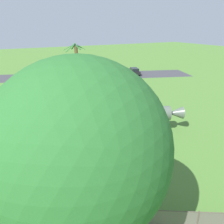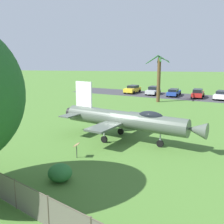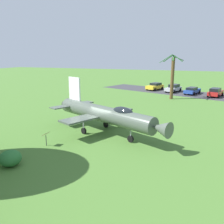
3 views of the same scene
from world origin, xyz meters
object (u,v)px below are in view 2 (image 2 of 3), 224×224
Objects in this scene: parked_car_white at (221,95)px; parked_car_blue at (174,92)px; parked_car_yellow at (132,89)px; display_jet at (128,120)px; shrub_near_fence at (60,173)px; parked_car_red at (198,93)px; info_plaque at (77,147)px; palm_tree at (159,79)px; parked_car_silver at (153,90)px.

parked_car_white is 8.20m from parked_car_blue.
display_jet is at bearing 23.52° from parked_car_yellow.
shrub_near_fence is 0.30× the size of parked_car_red.
parked_car_red is at bearing -83.85° from parked_car_white.
parked_car_red is at bearing 155.63° from info_plaque.
info_plaque is at bearing -15.00° from palm_tree.
info_plaque is 0.23× the size of parked_car_red.
display_jet is at bearing 157.52° from shrub_near_fence.
parked_car_yellow is at bearing 116.39° from display_jet.
palm_tree is at bearing 21.11° from parked_car_silver.
parked_car_silver reaches higher than parked_car_white.
parked_car_yellow is (-2.94, -7.76, 0.08)m from parked_car_blue.
palm_tree is at bearing 46.78° from parked_car_yellow.
parked_car_red reaches higher than parked_car_blue.
parked_car_red is (-5.34, 7.14, -2.93)m from palm_tree.
parked_car_blue is 1.03× the size of parked_car_silver.
shrub_near_fence is at bearing 17.92° from parked_car_yellow.
display_jet is 2.68× the size of parked_car_yellow.
shrub_near_fence is at bearing -178.60° from parked_car_blue.
display_jet reaches higher than parked_car_red.
parked_car_white is at bearing -91.48° from parked_car_blue.
parked_car_yellow is at bearing 85.28° from parked_car_red.
parked_car_red reaches higher than info_plaque.
parked_car_white is (-25.22, 14.27, -1.21)m from display_jet.
info_plaque is 0.22× the size of parked_car_white.
parked_car_blue is (-6.78, 3.09, -3.02)m from palm_tree.
shrub_near_fence is (29.42, -6.87, -3.18)m from palm_tree.
parked_car_white is at bearing -91.16° from parked_car_red.
palm_tree is at bearing 104.85° from display_jet.
display_jet is 29.00m from parked_car_white.
parked_car_blue is at bearing -85.31° from parked_car_white.
shrub_near_fence is 0.30× the size of parked_car_silver.
info_plaque is 33.79m from parked_car_blue.
parked_car_red reaches higher than shrub_near_fence.
parked_car_white is at bearing 84.52° from display_jet.
parked_car_silver is at bearing -175.72° from palm_tree.
palm_tree reaches higher than parked_car_red.
display_jet is at bearing 11.44° from parked_car_silver.
info_plaque is (4.51, -3.45, -1.10)m from display_jet.
palm_tree is at bearing -45.90° from parked_car_white.
display_jet is 2.51× the size of parked_car_blue.
parked_car_red is (-30.86, 13.98, -0.06)m from info_plaque.
shrub_near_fence is 0.31× the size of parked_car_yellow.
display_jet is 21.36m from palm_tree.
parked_car_silver is at bearing 170.60° from shrub_near_fence.
palm_tree is 1.51× the size of parked_car_silver.
parked_car_white is 1.01× the size of parked_car_blue.
shrub_near_fence is 0.29× the size of parked_car_white.
display_jet is at bearing 173.86° from parked_car_red.
parked_car_silver is (-4.10, -11.50, 0.04)m from parked_car_white.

